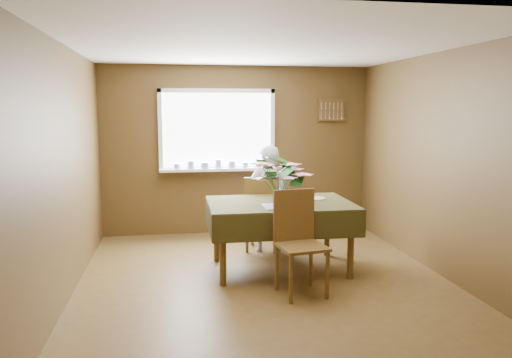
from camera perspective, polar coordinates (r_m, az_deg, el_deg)
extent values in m
plane|color=brown|center=(5.58, 0.95, -11.54)|extent=(4.50, 4.50, 0.00)
plane|color=white|center=(5.29, 1.02, 14.89)|extent=(4.50, 4.50, 0.00)
plane|color=brown|center=(7.50, -2.15, 3.30)|extent=(4.00, 0.00, 4.00)
plane|color=brown|center=(3.13, 8.51, -3.43)|extent=(4.00, 0.00, 4.00)
plane|color=brown|center=(5.31, -20.77, 0.82)|extent=(0.00, 4.50, 4.50)
plane|color=brown|center=(5.99, 20.17, 1.61)|extent=(0.00, 4.50, 4.50)
cube|color=white|center=(7.44, -4.45, 5.56)|extent=(1.60, 0.01, 1.10)
cube|color=white|center=(7.42, -4.49, 10.03)|extent=(1.72, 0.06, 0.06)
cube|color=white|center=(7.47, -4.39, 1.10)|extent=(1.72, 0.06, 0.06)
cube|color=white|center=(7.40, -10.89, 5.42)|extent=(0.06, 0.06, 1.22)
cube|color=white|center=(7.54, 1.88, 5.61)|extent=(0.06, 0.06, 1.22)
cube|color=white|center=(7.40, -4.34, 1.12)|extent=(1.72, 0.20, 0.04)
cylinder|color=white|center=(7.34, -9.03, 1.46)|extent=(0.09, 0.09, 0.08)
cylinder|color=white|center=(7.35, -7.46, 1.63)|extent=(0.11, 0.11, 0.12)
cylinder|color=white|center=(7.36, -5.90, 1.57)|extent=(0.12, 0.12, 0.09)
cylinder|color=white|center=(7.37, -4.34, 1.74)|extent=(0.10, 0.10, 0.13)
cylinder|color=white|center=(7.39, -2.78, 1.68)|extent=(0.11, 0.11, 0.10)
cylinder|color=white|center=(7.42, -1.24, 1.62)|extent=(0.09, 0.09, 0.08)
cylinder|color=white|center=(7.45, 0.29, 1.79)|extent=(0.11, 0.11, 0.12)
cube|color=brown|center=(7.77, 8.61, 7.81)|extent=(0.40, 0.03, 0.30)
cube|color=brown|center=(7.76, 8.67, 8.91)|extent=(0.44, 0.04, 0.03)
cube|color=brown|center=(7.76, 8.62, 6.70)|extent=(0.44, 0.04, 0.03)
cylinder|color=brown|center=(5.33, -3.81, -8.25)|extent=(0.07, 0.07, 0.75)
cylinder|color=brown|center=(5.63, 10.77, -7.51)|extent=(0.07, 0.07, 0.75)
cylinder|color=brown|center=(6.18, -4.55, -5.97)|extent=(0.07, 0.07, 0.75)
cylinder|color=brown|center=(6.44, 8.13, -5.46)|extent=(0.07, 0.07, 0.75)
cube|color=brown|center=(5.76, 2.76, -2.97)|extent=(1.59, 1.07, 0.04)
cube|color=black|center=(5.76, 2.77, -2.72)|extent=(1.65, 1.13, 0.01)
cube|color=black|center=(5.26, 3.98, -5.47)|extent=(1.64, 0.03, 0.29)
cube|color=black|center=(6.32, 1.74, -3.15)|extent=(1.64, 0.03, 0.29)
cube|color=black|center=(5.68, -5.40, -4.46)|extent=(0.03, 1.12, 0.29)
cube|color=black|center=(6.01, 10.47, -3.88)|extent=(0.03, 1.12, 0.29)
cube|color=#506EE3|center=(5.50, 3.32, -3.12)|extent=(0.48, 0.35, 0.01)
cylinder|color=brown|center=(6.84, 2.60, -5.85)|extent=(0.04, 0.04, 0.46)
cylinder|color=brown|center=(6.89, -0.43, -5.73)|extent=(0.04, 0.04, 0.46)
cylinder|color=brown|center=(6.48, 2.16, -6.62)|extent=(0.04, 0.04, 0.46)
cylinder|color=brown|center=(6.54, -1.03, -6.48)|extent=(0.04, 0.04, 0.46)
cube|color=brown|center=(6.63, 0.83, -4.12)|extent=(0.55, 0.55, 0.03)
cube|color=brown|center=(6.39, 0.54, -2.13)|extent=(0.41, 0.17, 0.51)
cylinder|color=brown|center=(4.90, 4.03, -11.39)|extent=(0.04, 0.04, 0.48)
cylinder|color=brown|center=(5.05, 8.15, -10.84)|extent=(0.04, 0.04, 0.48)
cylinder|color=brown|center=(5.23, 2.38, -10.08)|extent=(0.04, 0.04, 0.48)
cylinder|color=brown|center=(5.38, 6.27, -9.62)|extent=(0.04, 0.04, 0.48)
cube|color=brown|center=(5.06, 5.25, -7.71)|extent=(0.52, 0.52, 0.03)
cube|color=brown|center=(5.18, 4.35, -4.11)|extent=(0.45, 0.10, 0.54)
imported|color=white|center=(6.51, 1.42, -2.27)|extent=(0.54, 0.38, 1.41)
cylinder|color=white|center=(5.50, 2.71, -2.41)|extent=(0.11, 0.11, 0.14)
cylinder|color=#33662D|center=(5.48, 2.72, -1.25)|extent=(0.07, 0.07, 0.10)
cylinder|color=white|center=(5.99, 6.78, -2.22)|extent=(0.30, 0.30, 0.01)
cube|color=silver|center=(5.54, 5.32, -3.00)|extent=(0.02, 0.23, 0.00)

